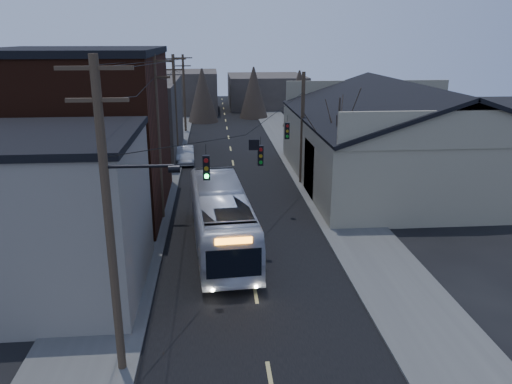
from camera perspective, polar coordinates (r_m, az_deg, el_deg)
road_surface at (r=43.30m, az=-2.54°, el=2.70°), size 9.00×110.00×0.02m
sidewalk_left at (r=43.53m, az=-11.13°, el=2.53°), size 4.00×110.00×0.12m
sidewalk_right at (r=44.03m, az=5.95°, el=2.94°), size 4.00×110.00×0.12m
building_clapboard at (r=23.34m, az=-22.94°, el=-2.70°), size 8.00×8.00×7.00m
building_brick at (r=33.47m, az=-19.35°, el=6.13°), size 10.00×12.00×10.00m
building_left_far at (r=49.07m, az=-14.18°, el=8.10°), size 9.00×14.00×7.00m
warehouse at (r=40.53m, az=16.49°, el=4.89°), size 16.16×20.60×7.73m
building_far_left at (r=77.40m, az=-8.25°, el=11.29°), size 10.00×12.00×6.00m
building_far_right at (r=82.76m, az=1.15°, el=11.49°), size 12.00×14.00×5.00m
bare_tree at (r=33.71m, az=9.27°, el=4.53°), size 0.40×0.40×7.20m
utility_lines at (r=36.53m, az=-7.17°, el=7.77°), size 11.24×45.28×10.50m
bus at (r=26.87m, az=-4.00°, el=-2.96°), size 3.63×11.98×3.29m
parked_car at (r=45.67m, az=-8.11°, el=4.24°), size 1.81×4.50×1.46m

